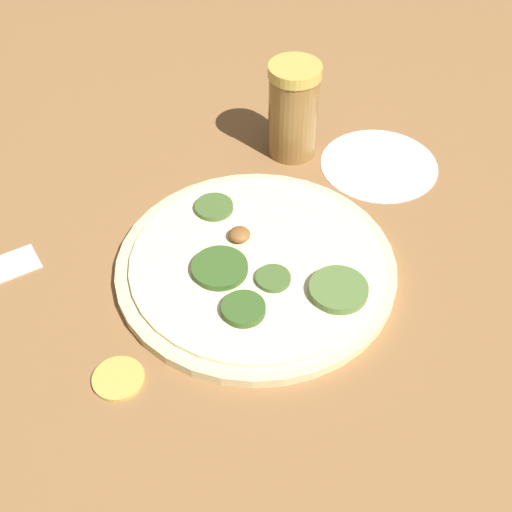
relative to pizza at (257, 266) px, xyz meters
The scene contains 5 objects.
ground_plane 0.01m from the pizza, 116.89° to the left, with size 3.00×3.00×0.00m, color olive.
pizza is the anchor object (origin of this frame).
spice_jar 0.20m from the pizza, 79.23° to the left, with size 0.06×0.06×0.11m.
loose_cap 0.17m from the pizza, 131.91° to the right, with size 0.04×0.04×0.01m.
flour_patch 0.21m from the pizza, 51.06° to the left, with size 0.13×0.13×0.00m.
Camera 1 is at (0.01, -0.46, 0.50)m, focal length 50.00 mm.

